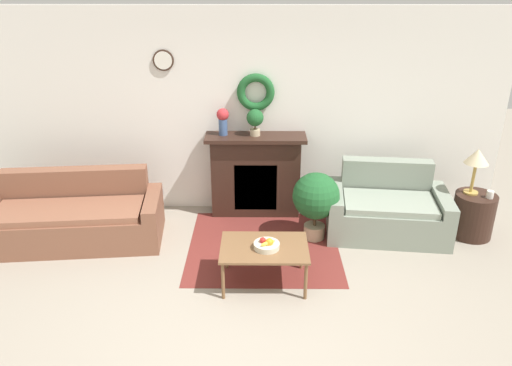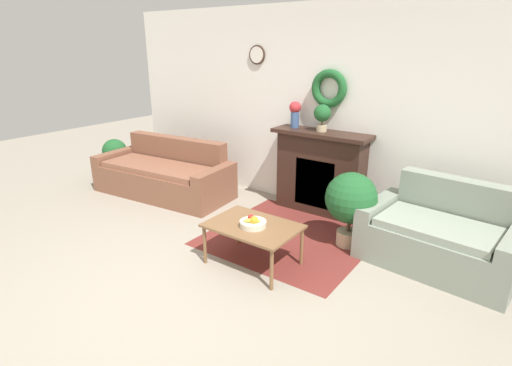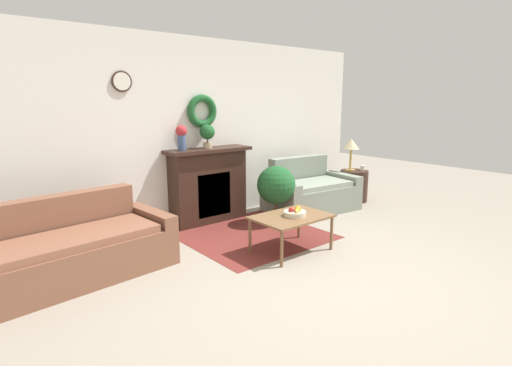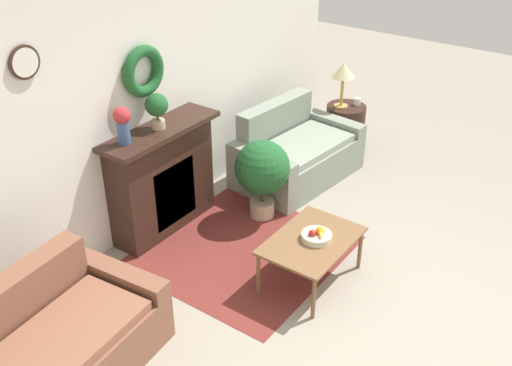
% 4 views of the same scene
% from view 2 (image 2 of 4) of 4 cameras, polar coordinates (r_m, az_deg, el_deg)
% --- Properties ---
extents(ground_plane, '(16.00, 16.00, 0.00)m').
position_cam_2_polar(ground_plane, '(3.87, -11.41, -15.47)').
color(ground_plane, gray).
extents(floor_rug, '(1.80, 1.74, 0.01)m').
position_cam_2_polar(floor_rug, '(4.83, 4.91, -7.67)').
color(floor_rug, maroon).
rests_on(floor_rug, ground_plane).
extents(wall_back, '(6.80, 0.17, 2.70)m').
position_cam_2_polar(wall_back, '(5.48, 9.29, 10.30)').
color(wall_back, white).
rests_on(wall_back, ground_plane).
extents(fireplace, '(1.31, 0.41, 1.12)m').
position_cam_2_polar(fireplace, '(5.42, 9.14, 1.57)').
color(fireplace, '#331E16').
rests_on(fireplace, ground_plane).
extents(couch_left, '(2.20, 1.09, 0.82)m').
position_cam_2_polar(couch_left, '(6.24, -12.91, 1.10)').
color(couch_left, brown).
rests_on(couch_left, ground_plane).
extents(loveseat_right, '(1.56, 1.05, 0.86)m').
position_cam_2_polar(loveseat_right, '(4.56, 24.78, -6.99)').
color(loveseat_right, gray).
rests_on(loveseat_right, ground_plane).
extents(coffee_table, '(0.92, 0.64, 0.45)m').
position_cam_2_polar(coffee_table, '(4.09, -0.44, -6.52)').
color(coffee_table, brown).
rests_on(coffee_table, ground_plane).
extents(fruit_bowl, '(0.27, 0.27, 0.12)m').
position_cam_2_polar(fruit_bowl, '(4.01, -0.44, -5.69)').
color(fruit_bowl, beige).
rests_on(fruit_bowl, coffee_table).
extents(vase_on_mantel_left, '(0.16, 0.16, 0.35)m').
position_cam_2_polar(vase_on_mantel_left, '(5.44, 5.60, 10.02)').
color(vase_on_mantel_left, '#3D5684').
rests_on(vase_on_mantel_left, fireplace).
extents(potted_plant_on_mantel, '(0.22, 0.22, 0.35)m').
position_cam_2_polar(potted_plant_on_mantel, '(5.23, 9.44, 9.58)').
color(potted_plant_on_mantel, tan).
rests_on(potted_plant_on_mantel, fireplace).
extents(potted_plant_floor_by_couch, '(0.41, 0.41, 0.67)m').
position_cam_2_polar(potted_plant_floor_by_couch, '(7.22, -19.47, 3.76)').
color(potted_plant_floor_by_couch, tan).
rests_on(potted_plant_floor_by_couch, ground_plane).
extents(potted_plant_floor_by_loveseat, '(0.57, 0.57, 0.86)m').
position_cam_2_polar(potted_plant_floor_by_loveseat, '(4.54, 13.40, -2.44)').
color(potted_plant_floor_by_loveseat, tan).
rests_on(potted_plant_floor_by_loveseat, ground_plane).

